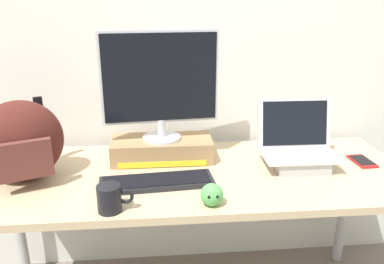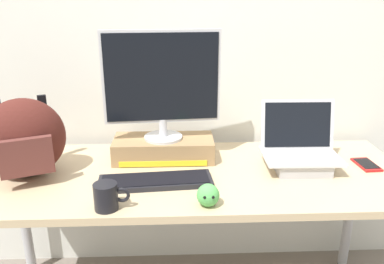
# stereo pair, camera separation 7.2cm
# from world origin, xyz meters

# --- Properties ---
(back_wall) EXTENTS (7.00, 0.10, 2.60)m
(back_wall) POSITION_xyz_m (0.00, 0.45, 1.30)
(back_wall) COLOR silver
(back_wall) RESTS_ON ground
(desk) EXTENTS (1.83, 0.69, 0.71)m
(desk) POSITION_xyz_m (0.00, 0.00, 0.64)
(desk) COLOR tan
(desk) RESTS_ON ground
(toner_box_yellow) EXTENTS (0.45, 0.20, 0.10)m
(toner_box_yellow) POSITION_xyz_m (-0.12, 0.16, 0.76)
(toner_box_yellow) COLOR #9E7A51
(toner_box_yellow) RESTS_ON desk
(desktop_monitor) EXTENTS (0.51, 0.17, 0.48)m
(desktop_monitor) POSITION_xyz_m (-0.12, 0.15, 1.06)
(desktop_monitor) COLOR silver
(desktop_monitor) RESTS_ON toner_box_yellow
(open_laptop) EXTENTS (0.32, 0.23, 0.28)m
(open_laptop) POSITION_xyz_m (0.46, 0.03, 0.77)
(open_laptop) COLOR #ADADB2
(open_laptop) RESTS_ON desk
(external_keyboard) EXTENTS (0.46, 0.17, 0.02)m
(external_keyboard) POSITION_xyz_m (-0.15, -0.10, 0.72)
(external_keyboard) COLOR black
(external_keyboard) RESTS_ON desk
(messenger_backpack) EXTENTS (0.39, 0.34, 0.33)m
(messenger_backpack) POSITION_xyz_m (-0.68, 0.00, 0.87)
(messenger_backpack) COLOR #4C1E19
(messenger_backpack) RESTS_ON desk
(coffee_mug) EXTENTS (0.13, 0.08, 0.10)m
(coffee_mug) POSITION_xyz_m (-0.31, -0.28, 0.76)
(coffee_mug) COLOR black
(coffee_mug) RESTS_ON desk
(cell_phone) EXTENTS (0.09, 0.14, 0.01)m
(cell_phone) POSITION_xyz_m (0.77, 0.03, 0.72)
(cell_phone) COLOR red
(cell_phone) RESTS_ON desk
(plush_toy) EXTENTS (0.08, 0.08, 0.08)m
(plush_toy) POSITION_xyz_m (0.04, -0.28, 0.75)
(plush_toy) COLOR #56B256
(plush_toy) RESTS_ON desk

